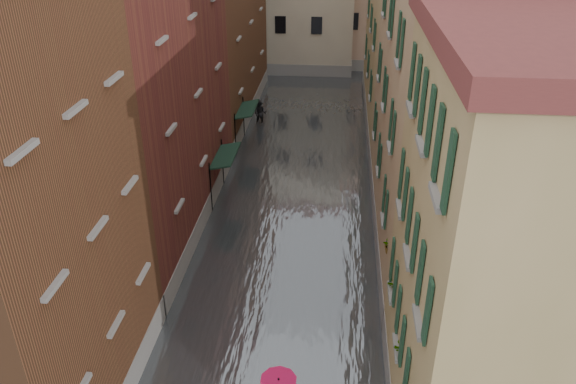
% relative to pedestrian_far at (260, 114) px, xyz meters
% --- Properties ---
extents(ground, '(120.00, 120.00, 0.00)m').
position_rel_pedestrian_far_xyz_m(ground, '(3.21, -22.05, -0.91)').
color(ground, '#58585B').
rests_on(ground, ground).
extents(floodwater, '(10.00, 60.00, 0.20)m').
position_rel_pedestrian_far_xyz_m(floodwater, '(3.21, -9.05, -0.81)').
color(floodwater, '#505559').
rests_on(floodwater, ground).
extents(building_left_mid, '(6.00, 14.00, 12.50)m').
position_rel_pedestrian_far_xyz_m(building_left_mid, '(-3.79, -13.05, 5.34)').
color(building_left_mid, '#5A291C').
rests_on(building_left_mid, ground).
extents(building_left_far, '(6.00, 16.00, 14.00)m').
position_rel_pedestrian_far_xyz_m(building_left_far, '(-3.79, 1.95, 6.09)').
color(building_left_far, brown).
rests_on(building_left_far, ground).
extents(building_right_near, '(6.00, 8.00, 11.50)m').
position_rel_pedestrian_far_xyz_m(building_right_near, '(10.21, -24.05, 4.84)').
color(building_right_near, '#94804C').
rests_on(building_right_near, ground).
extents(building_right_mid, '(6.00, 14.00, 13.00)m').
position_rel_pedestrian_far_xyz_m(building_right_mid, '(10.21, -13.05, 5.59)').
color(building_right_mid, tan).
rests_on(building_right_mid, ground).
extents(building_right_far, '(6.00, 16.00, 11.50)m').
position_rel_pedestrian_far_xyz_m(building_right_far, '(10.21, 1.95, 4.84)').
color(building_right_far, '#94804C').
rests_on(building_right_far, ground).
extents(awning_near, '(1.09, 3.00, 2.80)m').
position_rel_pedestrian_far_xyz_m(awning_near, '(-0.28, -10.57, 1.56)').
color(awning_near, black).
rests_on(awning_near, ground).
extents(awning_far, '(1.09, 3.10, 2.80)m').
position_rel_pedestrian_far_xyz_m(awning_far, '(-0.28, -3.74, 1.56)').
color(awning_far, black).
rests_on(awning_far, ground).
extents(window_planters, '(0.59, 8.29, 0.84)m').
position_rel_pedestrian_far_xyz_m(window_planters, '(7.33, -22.76, 2.60)').
color(window_planters, '#9A4432').
rests_on(window_planters, ground).
extents(pedestrian_far, '(0.99, 0.83, 1.82)m').
position_rel_pedestrian_far_xyz_m(pedestrian_far, '(0.00, 0.00, 0.00)').
color(pedestrian_far, black).
rests_on(pedestrian_far, ground).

